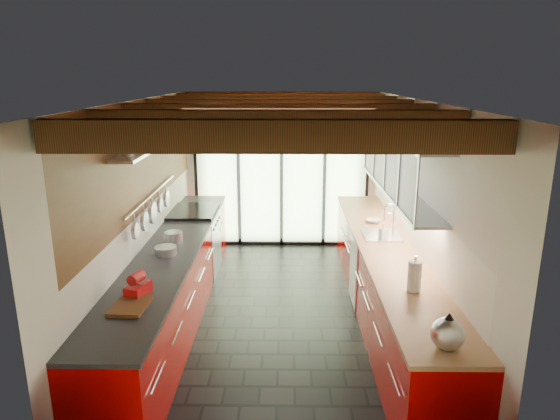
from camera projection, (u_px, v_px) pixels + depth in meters
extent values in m
plane|color=black|center=(279.00, 317.00, 6.12)|extent=(5.50, 5.50, 0.00)
plane|color=silver|center=(282.00, 171.00, 8.43)|extent=(3.20, 0.00, 3.20)
plane|color=silver|center=(273.00, 335.00, 3.12)|extent=(3.20, 0.00, 3.20)
plane|color=silver|center=(142.00, 214.00, 5.80)|extent=(0.00, 5.50, 5.50)
plane|color=silver|center=(418.00, 215.00, 5.76)|extent=(0.00, 5.50, 5.50)
plane|color=#472814|center=(279.00, 100.00, 5.43)|extent=(5.50, 5.50, 0.00)
cube|color=#593316|center=(274.00, 136.00, 3.30)|extent=(3.14, 0.14, 0.22)
cube|color=#593316|center=(277.00, 123.00, 4.16)|extent=(3.14, 0.14, 0.22)
cube|color=#593316|center=(279.00, 115.00, 5.03)|extent=(3.14, 0.14, 0.22)
cube|color=#593316|center=(280.00, 109.00, 5.90)|extent=(3.14, 0.14, 0.22)
cube|color=#593316|center=(281.00, 104.00, 6.77)|extent=(3.14, 0.14, 0.22)
cube|color=#593316|center=(281.00, 101.00, 7.64)|extent=(3.14, 0.14, 0.22)
cube|color=brown|center=(282.00, 108.00, 8.11)|extent=(3.14, 0.06, 0.50)
plane|color=brown|center=(145.00, 154.00, 5.81)|extent=(0.00, 4.90, 4.90)
plane|color=#C6EAAD|center=(281.00, 184.00, 8.47)|extent=(2.90, 0.00, 2.90)
cube|color=black|center=(196.00, 184.00, 8.48)|extent=(0.05, 0.04, 2.15)
cube|color=black|center=(367.00, 184.00, 8.44)|extent=(0.05, 0.04, 2.15)
cube|color=black|center=(281.00, 184.00, 8.43)|extent=(0.06, 0.05, 2.15)
cube|color=black|center=(282.00, 120.00, 8.15)|extent=(2.90, 0.05, 0.06)
cylinder|color=red|center=(282.00, 108.00, 8.08)|extent=(0.34, 0.04, 0.34)
cylinder|color=beige|center=(282.00, 108.00, 8.06)|extent=(0.28, 0.02, 0.28)
cube|color=#B10100|center=(174.00, 283.00, 6.02)|extent=(0.65, 5.00, 0.88)
cube|color=black|center=(172.00, 247.00, 5.90)|extent=(0.68, 5.00, 0.04)
cube|color=silver|center=(195.00, 244.00, 7.42)|extent=(0.66, 0.90, 0.90)
cube|color=black|center=(194.00, 212.00, 7.29)|extent=(0.65, 0.90, 0.06)
cube|color=#B10100|center=(385.00, 284.00, 5.99)|extent=(0.65, 5.00, 0.88)
cube|color=tan|center=(387.00, 248.00, 5.87)|extent=(0.68, 5.00, 0.04)
cube|color=white|center=(353.00, 271.00, 6.38)|extent=(0.02, 0.60, 0.84)
cube|color=silver|center=(381.00, 235.00, 6.25)|extent=(0.45, 0.52, 0.02)
cylinder|color=silver|center=(394.00, 222.00, 6.20)|extent=(0.02, 0.02, 0.34)
torus|color=silver|center=(390.00, 209.00, 6.15)|extent=(0.14, 0.02, 0.14)
plane|color=silver|center=(386.00, 164.00, 5.91)|extent=(0.00, 3.00, 3.00)
cube|color=#9EA0A5|center=(398.00, 191.00, 5.99)|extent=(0.34, 3.00, 0.03)
cube|color=#9EA0A5|center=(402.00, 135.00, 5.82)|extent=(0.34, 3.00, 0.03)
cylinder|color=silver|center=(153.00, 194.00, 6.04)|extent=(0.02, 2.20, 0.02)
cube|color=silver|center=(155.00, 143.00, 5.78)|extent=(0.28, 2.60, 0.03)
cylinder|color=silver|center=(135.00, 231.00, 5.22)|extent=(0.04, 0.18, 0.18)
cylinder|color=silver|center=(145.00, 221.00, 5.56)|extent=(0.04, 0.22, 0.22)
cylinder|color=silver|center=(153.00, 213.00, 5.89)|extent=(0.04, 0.26, 0.26)
cylinder|color=silver|center=(160.00, 205.00, 6.23)|extent=(0.04, 0.18, 0.18)
cylinder|color=silver|center=(166.00, 199.00, 6.57)|extent=(0.04, 0.22, 0.22)
cube|color=red|center=(138.00, 290.00, 4.55)|extent=(0.21, 0.29, 0.11)
cylinder|color=red|center=(137.00, 278.00, 4.50)|extent=(0.14, 0.19, 0.10)
cylinder|color=silver|center=(139.00, 284.00, 4.58)|extent=(0.16, 0.16, 0.11)
cylinder|color=silver|center=(174.00, 237.00, 5.98)|extent=(0.22, 0.22, 0.13)
cylinder|color=silver|center=(166.00, 251.00, 5.58)|extent=(0.27, 0.27, 0.09)
cube|color=brown|center=(130.00, 306.00, 4.32)|extent=(0.31, 0.42, 0.03)
sphere|color=silver|center=(448.00, 333.00, 3.66)|extent=(0.32, 0.32, 0.25)
cone|color=black|center=(450.00, 316.00, 3.62)|extent=(0.11, 0.11, 0.07)
cylinder|color=silver|center=(442.00, 322.00, 3.79)|extent=(0.06, 0.10, 0.05)
cylinder|color=white|center=(414.00, 277.00, 4.61)|extent=(0.14, 0.14, 0.29)
cylinder|color=silver|center=(416.00, 259.00, 4.57)|extent=(0.03, 0.03, 0.05)
imported|color=silver|center=(384.00, 232.00, 6.08)|extent=(0.12, 0.12, 0.20)
imported|color=silver|center=(373.00, 221.00, 6.79)|extent=(0.25, 0.25, 0.05)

